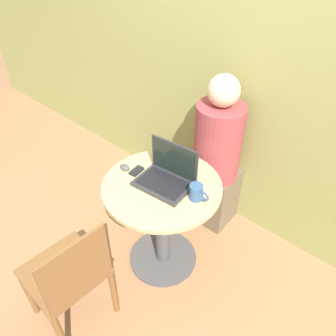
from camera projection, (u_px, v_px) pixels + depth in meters
ground_plane at (163, 258)px, 2.38m from camera, size 12.00×12.00×0.00m
back_wall at (243, 51)px, 2.02m from camera, size 7.00×0.05×2.60m
round_table at (162, 213)px, 2.08m from camera, size 0.72×0.72×0.71m
laptop at (167, 175)px, 1.93m from camera, size 0.34×0.26×0.24m
cell_phone at (137, 171)px, 2.03m from camera, size 0.06×0.10×0.02m
computer_mouse at (125, 167)px, 2.04m from camera, size 0.07×0.05×0.03m
coffee_cup at (197, 192)px, 1.82m from camera, size 0.12×0.08×0.09m
chair_empty at (70, 278)px, 1.77m from camera, size 0.42×0.42×0.81m
person_seated at (219, 164)px, 2.41m from camera, size 0.33×0.51×1.22m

